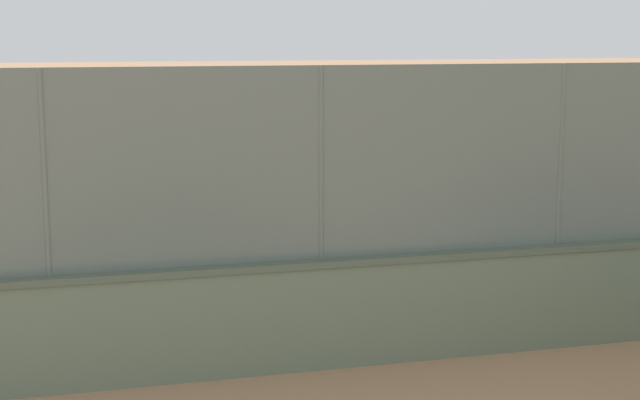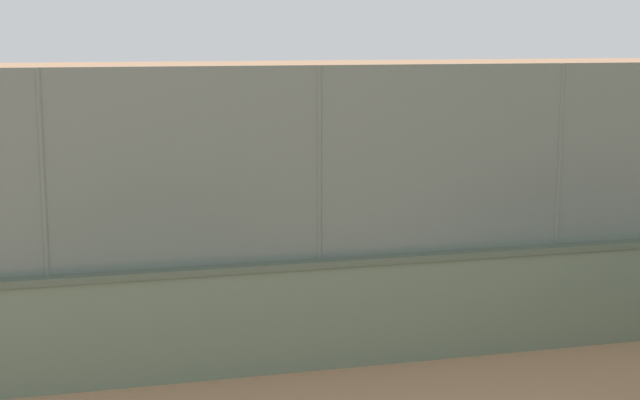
# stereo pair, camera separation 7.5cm
# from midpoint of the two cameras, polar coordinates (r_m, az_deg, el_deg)

# --- Properties ---
(ground_plane) EXTENTS (260.00, 260.00, 0.00)m
(ground_plane) POSITION_cam_midpoint_polar(r_m,az_deg,el_deg) (22.93, 2.42, -0.62)
(ground_plane) COLOR tan
(perimeter_wall) EXTENTS (26.37, 0.92, 1.38)m
(perimeter_wall) POSITION_cam_midpoint_polar(r_m,az_deg,el_deg) (13.35, 13.68, -5.37)
(perimeter_wall) COLOR slate
(perimeter_wall) RESTS_ON ground_plane
(fence_panel_on_wall) EXTENTS (25.90, 0.52, 2.36)m
(fence_panel_on_wall) POSITION_cam_midpoint_polar(r_m,az_deg,el_deg) (13.00, 14.01, 2.59)
(fence_panel_on_wall) COLOR slate
(fence_panel_on_wall) RESTS_ON perimeter_wall
(player_at_service_line) EXTENTS (0.72, 1.24, 1.64)m
(player_at_service_line) POSITION_cam_midpoint_polar(r_m,az_deg,el_deg) (22.49, -12.37, 1.47)
(player_at_service_line) COLOR #B2B2B2
(player_at_service_line) RESTS_ON ground_plane
(player_foreground_swinging) EXTENTS (0.73, 1.20, 1.56)m
(player_foreground_swinging) POSITION_cam_midpoint_polar(r_m,az_deg,el_deg) (17.76, 4.60, -0.67)
(player_foreground_swinging) COLOR #B2B2B2
(player_foreground_swinging) RESTS_ON ground_plane
(sports_ball) EXTENTS (0.16, 0.16, 0.16)m
(sports_ball) POSITION_cam_midpoint_polar(r_m,az_deg,el_deg) (21.83, -8.50, -1.03)
(sports_ball) COLOR orange
(sports_ball) RESTS_ON ground_plane
(courtside_bench) EXTENTS (1.61, 0.41, 0.87)m
(courtside_bench) POSITION_cam_midpoint_polar(r_m,az_deg,el_deg) (13.08, -2.98, -6.47)
(courtside_bench) COLOR #4C6B4C
(courtside_bench) RESTS_ON ground_plane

